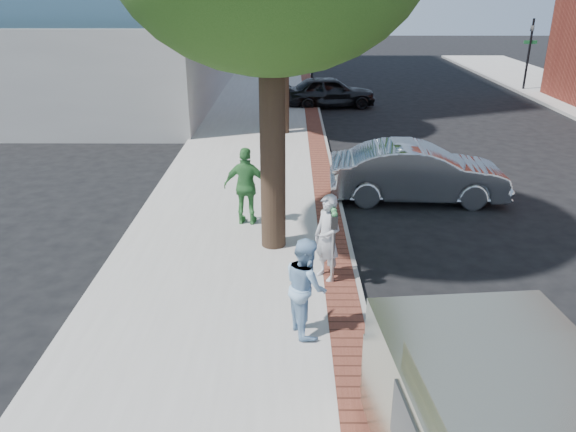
{
  "coord_description": "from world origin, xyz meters",
  "views": [
    {
      "loc": [
        -0.23,
        -9.12,
        5.33
      ],
      "look_at": [
        -0.28,
        0.97,
        1.2
      ],
      "focal_mm": 35.0,
      "sensor_mm": 36.0,
      "label": 1
    }
  ],
  "objects_px": {
    "person_gray": "(327,238)",
    "person_green": "(247,186)",
    "bg_car": "(330,92)",
    "parking_meter": "(334,231)",
    "person_officer": "(306,286)",
    "sedan_silver": "(418,173)"
  },
  "relations": [
    {
      "from": "person_officer",
      "to": "parking_meter",
      "type": "bearing_deg",
      "value": -36.58
    },
    {
      "from": "bg_car",
      "to": "person_officer",
      "type": "bearing_deg",
      "value": 168.12
    },
    {
      "from": "person_gray",
      "to": "person_officer",
      "type": "distance_m",
      "value": 1.84
    },
    {
      "from": "person_officer",
      "to": "person_gray",
      "type": "bearing_deg",
      "value": -31.95
    },
    {
      "from": "person_gray",
      "to": "person_green",
      "type": "xyz_separation_m",
      "value": [
        -1.7,
        2.68,
        0.07
      ]
    },
    {
      "from": "person_gray",
      "to": "parking_meter",
      "type": "bearing_deg",
      "value": -9.71
    },
    {
      "from": "person_officer",
      "to": "bg_car",
      "type": "relative_size",
      "value": 0.38
    },
    {
      "from": "parking_meter",
      "to": "person_gray",
      "type": "height_order",
      "value": "person_gray"
    },
    {
      "from": "bg_car",
      "to": "parking_meter",
      "type": "bearing_deg",
      "value": 169.46
    },
    {
      "from": "person_officer",
      "to": "person_green",
      "type": "bearing_deg",
      "value": -2.14
    },
    {
      "from": "parking_meter",
      "to": "bg_car",
      "type": "bearing_deg",
      "value": 86.56
    },
    {
      "from": "person_officer",
      "to": "bg_car",
      "type": "bearing_deg",
      "value": -22.65
    },
    {
      "from": "person_officer",
      "to": "person_green",
      "type": "xyz_separation_m",
      "value": [
        -1.26,
        4.46,
        0.1
      ]
    },
    {
      "from": "person_gray",
      "to": "person_green",
      "type": "bearing_deg",
      "value": 173.48
    },
    {
      "from": "person_officer",
      "to": "sedan_silver",
      "type": "bearing_deg",
      "value": -43.76
    },
    {
      "from": "person_officer",
      "to": "bg_car",
      "type": "height_order",
      "value": "person_officer"
    },
    {
      "from": "sedan_silver",
      "to": "bg_car",
      "type": "bearing_deg",
      "value": 9.33
    },
    {
      "from": "parking_meter",
      "to": "person_green",
      "type": "bearing_deg",
      "value": 122.23
    },
    {
      "from": "parking_meter",
      "to": "sedan_silver",
      "type": "distance_m",
      "value": 5.52
    },
    {
      "from": "person_gray",
      "to": "person_officer",
      "type": "height_order",
      "value": "person_gray"
    },
    {
      "from": "person_green",
      "to": "bg_car",
      "type": "relative_size",
      "value": 0.43
    },
    {
      "from": "person_gray",
      "to": "sedan_silver",
      "type": "bearing_deg",
      "value": 111.18
    }
  ]
}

